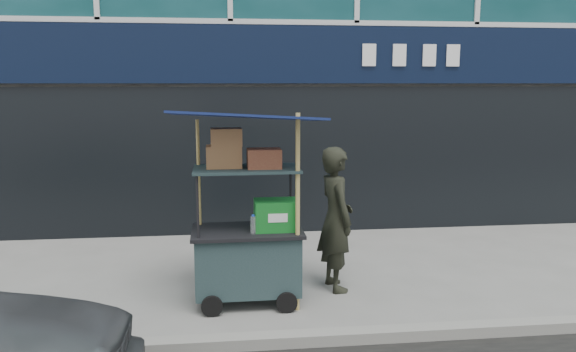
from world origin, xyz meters
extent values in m
plane|color=slate|center=(0.00, 0.00, 0.00)|extent=(80.00, 80.00, 0.00)
cube|color=gray|center=(0.00, -0.20, 0.06)|extent=(80.00, 0.18, 0.12)
cube|color=black|center=(0.00, 3.86, 2.90)|extent=(15.68, 0.06, 0.90)
cube|color=black|center=(0.00, 3.90, 1.20)|extent=(15.68, 0.04, 2.40)
cube|color=#1C2F30|center=(0.09, 0.92, 0.48)|extent=(1.15, 0.68, 0.67)
cylinder|color=black|center=(-0.30, 0.56, 0.11)|extent=(0.23, 0.05, 0.23)
cylinder|color=black|center=(0.50, 0.57, 0.11)|extent=(0.23, 0.05, 0.23)
cube|color=black|center=(0.09, 0.92, 0.83)|extent=(1.23, 0.76, 0.04)
cylinder|color=black|center=(-0.43, 0.63, 1.17)|extent=(0.03, 0.03, 0.72)
cylinder|color=black|center=(0.62, 0.64, 1.17)|extent=(0.03, 0.03, 0.72)
cylinder|color=black|center=(-0.43, 1.20, 1.17)|extent=(0.03, 0.03, 0.72)
cylinder|color=black|center=(0.62, 1.21, 1.17)|extent=(0.03, 0.03, 0.72)
cube|color=#1C2F30|center=(0.09, 0.92, 1.53)|extent=(1.15, 0.68, 0.03)
cylinder|color=#9C8A46|center=(0.62, 0.64, 1.08)|extent=(0.05, 0.05, 2.15)
cylinder|color=#9C8A46|center=(-0.43, 1.20, 1.03)|extent=(0.04, 0.04, 2.05)
cube|color=#0E194F|center=(0.09, 0.92, 2.10)|extent=(1.64, 1.16, 0.19)
cube|color=#0E5E26|center=(0.42, 0.87, 1.02)|extent=(0.48, 0.34, 0.33)
cylinder|color=silver|center=(0.15, 0.73, 0.95)|extent=(0.06, 0.06, 0.19)
cylinder|color=blue|center=(0.15, 0.73, 1.05)|extent=(0.03, 0.03, 0.02)
cube|color=olive|center=(-0.15, 0.96, 1.66)|extent=(0.38, 0.29, 0.24)
cube|color=olive|center=(0.29, 0.87, 1.65)|extent=(0.37, 0.27, 0.21)
cube|color=olive|center=(-0.12, 0.94, 1.88)|extent=(0.34, 0.25, 0.19)
imported|color=black|center=(1.16, 1.25, 0.86)|extent=(0.51, 0.69, 1.72)
camera|label=1|loc=(-0.16, -5.14, 2.45)|focal=35.00mm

